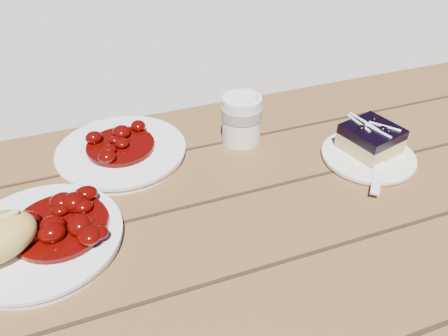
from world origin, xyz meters
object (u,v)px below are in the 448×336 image
object	(u,v)px
dessert_plate	(368,157)
blueberry_cake	(371,138)
coffee_cup	(241,119)
second_plate	(122,152)
main_plate	(41,239)
picnic_table	(120,332)

from	to	relation	value
dessert_plate	blueberry_cake	distance (m)	0.04
dessert_plate	coffee_cup	bearing A→B (deg)	144.17
coffee_cup	second_plate	distance (m)	0.24
blueberry_cake	coffee_cup	distance (m)	0.25
main_plate	blueberry_cake	world-z (taller)	blueberry_cake
dessert_plate	coffee_cup	size ratio (longest dim) A/B	1.77
blueberry_cake	picnic_table	bearing A→B (deg)	177.44
dessert_plate	second_plate	size ratio (longest dim) A/B	0.70
dessert_plate	main_plate	bearing A→B (deg)	-178.52
main_plate	blueberry_cake	size ratio (longest dim) A/B	2.11
blueberry_cake	coffee_cup	bearing A→B (deg)	133.98
coffee_cup	picnic_table	bearing A→B (deg)	-142.06
main_plate	coffee_cup	size ratio (longest dim) A/B	2.47
blueberry_cake	coffee_cup	size ratio (longest dim) A/B	1.17
main_plate	dessert_plate	bearing A→B (deg)	1.48
blueberry_cake	dessert_plate	bearing A→B (deg)	-138.05
dessert_plate	blueberry_cake	size ratio (longest dim) A/B	1.51
blueberry_cake	coffee_cup	world-z (taller)	coffee_cup
dessert_plate	second_plate	xyz separation A→B (m)	(-0.44, 0.17, 0.00)
picnic_table	dessert_plate	distance (m)	0.54
second_plate	blueberry_cake	bearing A→B (deg)	-19.46
coffee_cup	second_plate	world-z (taller)	coffee_cup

